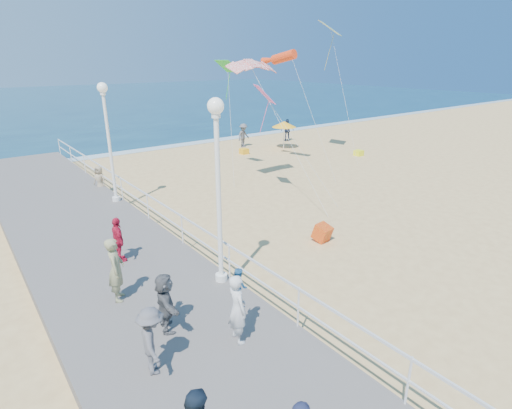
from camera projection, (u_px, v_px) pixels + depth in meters
ground at (340, 244)px, 15.17m from camera, size 160.00×160.00×0.00m
ocean at (27, 103)px, 63.53m from camera, size 160.00×90.00×0.05m
surf_line at (134, 151)px, 30.41m from camera, size 160.00×1.20×0.04m
boardwalk at (155, 312)px, 10.80m from camera, size 5.00×44.00×0.40m
railing at (229, 252)px, 11.84m from camera, size 0.05×42.00×0.55m
lamp_post_mid at (218, 175)px, 10.84m from camera, size 0.44×0.44×5.32m
lamp_post_far at (108, 131)px, 17.54m from camera, size 0.44×0.44×5.32m
woman_holding_toddler at (237, 309)px, 9.12m from camera, size 0.50×0.68×1.72m
toddler_held at (239, 286)px, 9.17m from camera, size 0.42×0.50×0.93m
spectator_2 at (152, 341)px, 8.22m from camera, size 0.80×1.10×1.53m
spectator_3 at (118, 240)px, 12.84m from camera, size 0.42×0.91×1.52m
spectator_5 at (165, 302)px, 9.53m from camera, size 0.81×1.47×1.51m
spectator_6 at (116, 269)px, 10.73m from camera, size 0.67×0.79×1.82m
beach_walker_a at (243, 135)px, 31.71m from camera, size 1.34×0.98×1.87m
beach_walker_b at (287, 130)px, 34.06m from camera, size 1.18×0.91×1.87m
beach_walker_c at (100, 180)px, 20.73m from camera, size 0.75×0.85×1.46m
box_kite at (322, 234)px, 15.33m from camera, size 0.65×0.78×0.74m
beach_umbrella at (284, 124)px, 30.81m from camera, size 1.90×1.90×2.14m
beach_chair_left at (244, 151)px, 29.64m from camera, size 0.55×0.55×0.40m
beach_chair_right at (359, 153)px, 29.12m from camera, size 0.55×0.55×0.40m
kite_parafoil at (253, 63)px, 19.91m from camera, size 2.76×0.94×0.65m
kite_windsock at (284, 57)px, 23.36m from camera, size 1.02×2.73×1.09m
kite_diamond_pink at (264, 94)px, 18.54m from camera, size 1.29×1.45×0.86m
kite_diamond_multi at (330, 28)px, 26.16m from camera, size 2.17×2.09×0.94m
kite_diamond_green at (228, 66)px, 22.26m from camera, size 1.14×1.29×0.67m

